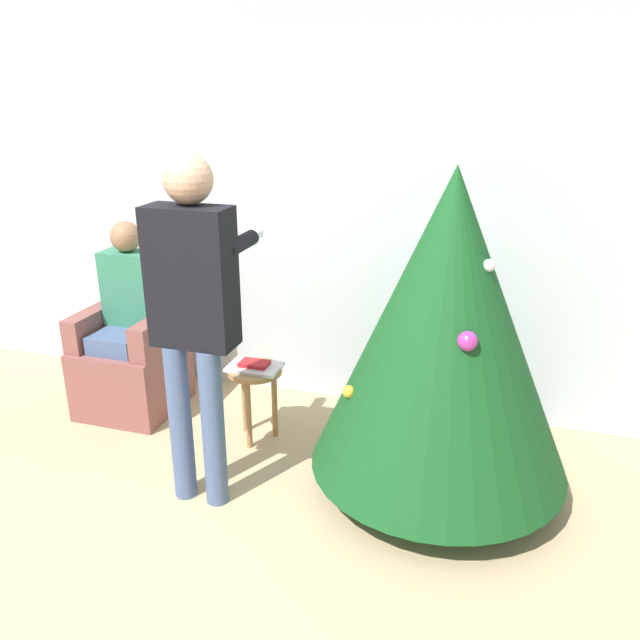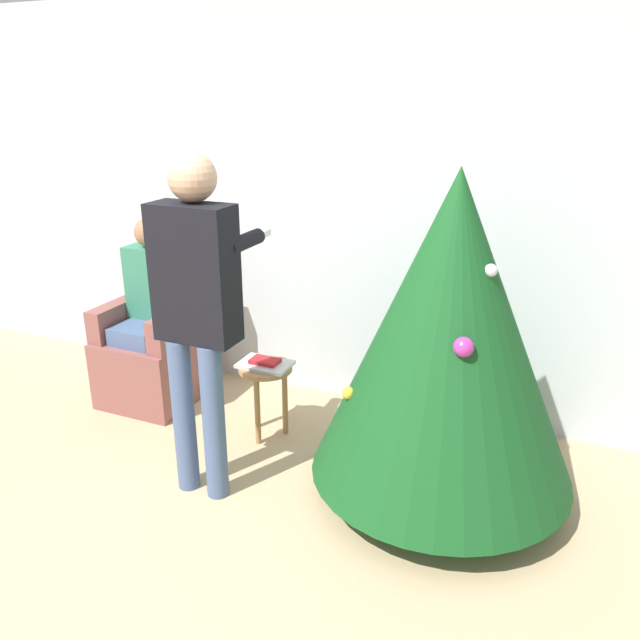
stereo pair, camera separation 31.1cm
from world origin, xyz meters
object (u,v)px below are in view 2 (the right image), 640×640
(christmas_tree, at_px, (449,331))
(person_seated, at_px, (148,303))
(person_standing, at_px, (196,299))
(armchair, at_px, (155,349))
(side_stool, at_px, (266,380))

(christmas_tree, relative_size, person_seated, 1.36)
(christmas_tree, height_order, person_standing, person_standing)
(armchair, distance_m, person_seated, 0.35)
(person_seated, xyz_separation_m, side_stool, (0.97, -0.14, -0.33))
(person_seated, distance_m, person_standing, 1.25)
(christmas_tree, xyz_separation_m, armchair, (-2.12, 0.34, -0.59))
(side_stool, bearing_deg, armchair, 170.43)
(christmas_tree, xyz_separation_m, side_stool, (-1.15, 0.17, -0.57))
(armchair, distance_m, side_stool, 0.99)
(armchair, height_order, side_stool, armchair)
(person_standing, bearing_deg, christmas_tree, 20.11)
(christmas_tree, distance_m, person_seated, 2.16)
(christmas_tree, bearing_deg, side_stool, 171.51)
(armchair, relative_size, side_stool, 2.07)
(armchair, bearing_deg, christmas_tree, -8.98)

